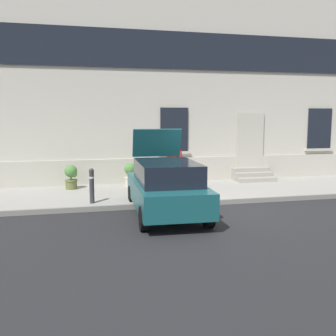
# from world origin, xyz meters

# --- Properties ---
(ground_plane) EXTENTS (80.00, 80.00, 0.00)m
(ground_plane) POSITION_xyz_m (0.00, 0.00, 0.00)
(ground_plane) COLOR #232326
(sidewalk) EXTENTS (24.00, 3.60, 0.15)m
(sidewalk) POSITION_xyz_m (0.00, 2.80, 0.07)
(sidewalk) COLOR #99968E
(sidewalk) RESTS_ON ground
(curb_edge) EXTENTS (24.00, 0.12, 0.15)m
(curb_edge) POSITION_xyz_m (0.00, 0.94, 0.07)
(curb_edge) COLOR gray
(curb_edge) RESTS_ON ground
(building_facade) EXTENTS (24.00, 1.52, 7.50)m
(building_facade) POSITION_xyz_m (0.01, 5.29, 3.73)
(building_facade) COLOR beige
(building_facade) RESTS_ON ground
(entrance_stoop) EXTENTS (1.59, 0.96, 0.48)m
(entrance_stoop) POSITION_xyz_m (2.93, 4.23, 0.34)
(entrance_stoop) COLOR #9E998E
(entrance_stoop) RESTS_ON sidewalk
(hatchback_car_teal) EXTENTS (1.92, 4.13, 2.34)m
(hatchback_car_teal) POSITION_xyz_m (-1.65, 0.03, 0.80)
(hatchback_car_teal) COLOR #165156
(hatchback_car_teal) RESTS_ON ground
(bollard_near_person) EXTENTS (0.15, 0.15, 1.04)m
(bollard_near_person) POSITION_xyz_m (-0.43, 1.35, 0.71)
(bollard_near_person) COLOR #333338
(bollard_near_person) RESTS_ON sidewalk
(bollard_far_left) EXTENTS (0.15, 0.15, 1.04)m
(bollard_far_left) POSITION_xyz_m (-3.59, 1.35, 0.71)
(bollard_far_left) COLOR #333338
(bollard_far_left) RESTS_ON sidewalk
(person_on_phone) EXTENTS (0.51, 0.49, 1.75)m
(person_on_phone) POSITION_xyz_m (-0.80, 2.49, 1.15)
(person_on_phone) COLOR maroon
(person_on_phone) RESTS_ON sidewalk
(planter_olive) EXTENTS (0.44, 0.44, 0.86)m
(planter_olive) POSITION_xyz_m (-4.21, 3.85, 0.61)
(planter_olive) COLOR #606B38
(planter_olive) RESTS_ON sidewalk
(planter_cream) EXTENTS (0.44, 0.44, 0.86)m
(planter_cream) POSITION_xyz_m (-2.09, 3.92, 0.61)
(planter_cream) COLOR beige
(planter_cream) RESTS_ON sidewalk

